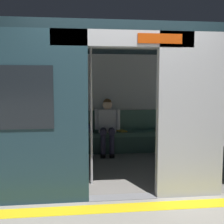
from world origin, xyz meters
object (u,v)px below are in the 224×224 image
at_px(book, 122,131).
at_px(train_car, 109,83).
at_px(bench_seat, 106,137).
at_px(person_seated, 107,122).
at_px(grab_pole_door, 91,113).
at_px(handbag, 87,128).

bearing_deg(book, train_car, 46.92).
bearing_deg(bench_seat, person_seated, 124.38).
relative_size(train_car, grab_pole_door, 3.01).
height_order(train_car, grab_pole_door, train_car).
xyz_separation_m(handbag, book, (-0.76, 0.03, -0.07)).
relative_size(person_seated, handbag, 4.52).
height_order(bench_seat, person_seated, person_seated).
xyz_separation_m(train_car, bench_seat, (-0.05, -1.15, -1.17)).
distance_m(train_car, person_seated, 1.39).
bearing_deg(book, person_seated, -8.99).
distance_m(train_car, bench_seat, 1.64).
bearing_deg(handbag, grab_pole_door, 90.51).
height_order(person_seated, grab_pole_door, grab_pole_door).
height_order(handbag, book, handbag).
xyz_separation_m(bench_seat, handbag, (0.40, -0.06, 0.19)).
bearing_deg(train_car, book, -109.29).
xyz_separation_m(handbag, grab_pole_door, (-0.02, 1.96, 0.53)).
xyz_separation_m(person_seated, handbag, (0.44, -0.12, -0.14)).
height_order(handbag, grab_pole_door, grab_pole_door).
height_order(person_seated, book, person_seated).
distance_m(bench_seat, handbag, 0.45).
bearing_deg(train_car, bench_seat, -92.56).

